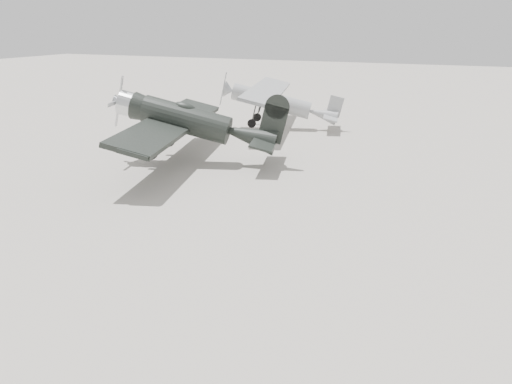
% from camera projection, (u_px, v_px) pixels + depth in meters
% --- Properties ---
extents(ground, '(160.00, 160.00, 0.00)m').
position_uv_depth(ground, '(207.00, 235.00, 17.36)').
color(ground, gray).
rests_on(ground, ground).
extents(lowwing_monoplane, '(9.08, 12.53, 4.03)m').
position_uv_depth(lowwing_monoplane, '(194.00, 122.00, 25.66)').
color(lowwing_monoplane, black).
rests_on(lowwing_monoplane, ground).
extents(highwing_monoplane, '(8.35, 11.67, 3.30)m').
position_uv_depth(highwing_monoplane, '(276.00, 99.00, 34.16)').
color(highwing_monoplane, '#9B9EA1').
rests_on(highwing_monoplane, ground).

